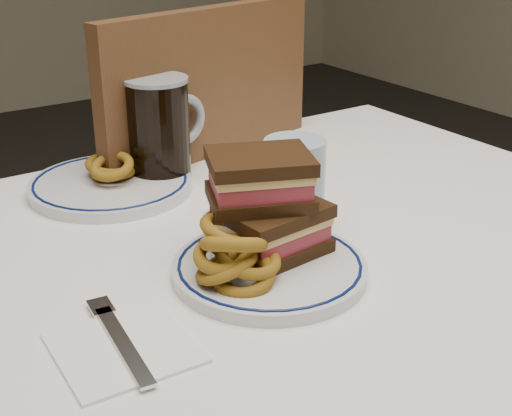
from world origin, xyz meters
TOP-DOWN VIEW (x-y plane):
  - dining_table at (0.00, 0.00)m, footprint 1.27×0.87m
  - chair_far at (0.14, 0.47)m, footprint 0.55×0.55m
  - main_plate at (-0.00, -0.09)m, footprint 0.24×0.24m
  - reuben_sandwich at (0.02, -0.06)m, footprint 0.15×0.14m
  - onion_rings_main at (-0.06, -0.09)m, footprint 0.11×0.11m
  - ketchup_ramekin at (-0.01, 0.01)m, footprint 0.05×0.05m
  - beer_mug at (0.04, 0.28)m, footprint 0.15×0.10m
  - water_glass at (0.10, 0.00)m, footprint 0.08×0.08m
  - far_plate at (-0.05, 0.28)m, footprint 0.26×0.26m
  - onion_rings_far at (-0.05, 0.29)m, footprint 0.08×0.11m
  - napkin_fork at (-0.22, -0.13)m, footprint 0.14×0.18m

SIDE VIEW (x-z plane):
  - chair_far at x=0.14m, z-range 0.04..1.05m
  - dining_table at x=0.00m, z-range 0.27..1.02m
  - napkin_fork at x=-0.22m, z-range 0.75..0.76m
  - main_plate at x=0.00m, z-range 0.75..0.77m
  - far_plate at x=-0.05m, z-range 0.75..0.77m
  - ketchup_ramekin at x=-0.01m, z-range 0.77..0.80m
  - onion_rings_far at x=-0.05m, z-range 0.76..0.81m
  - onion_rings_main at x=-0.06m, z-range 0.75..0.84m
  - water_glass at x=0.10m, z-range 0.75..0.88m
  - reuben_sandwich at x=0.02m, z-range 0.77..0.90m
  - beer_mug at x=0.04m, z-range 0.75..0.92m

